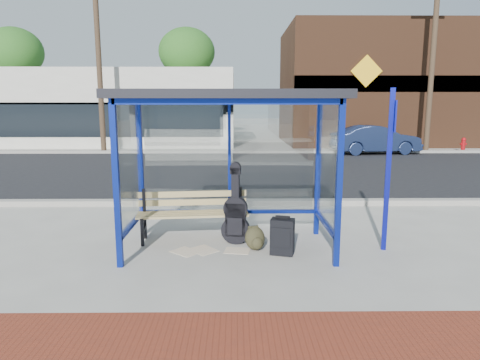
{
  "coord_description": "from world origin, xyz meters",
  "views": [
    {
      "loc": [
        0.1,
        -6.4,
        2.23
      ],
      "look_at": [
        0.17,
        0.2,
        1.05
      ],
      "focal_mm": 32.0,
      "sensor_mm": 36.0,
      "label": 1
    }
  ],
  "objects_px": {
    "guitar_bag": "(235,216)",
    "suitcase": "(282,237)",
    "backpack": "(255,239)",
    "fire_hydrant": "(463,144)",
    "parked_car": "(375,140)",
    "bench": "(193,211)"
  },
  "relations": [
    {
      "from": "guitar_bag",
      "to": "suitcase",
      "type": "xyz_separation_m",
      "value": [
        0.7,
        -0.53,
        -0.18
      ]
    },
    {
      "from": "backpack",
      "to": "guitar_bag",
      "type": "bearing_deg",
      "value": 117.49
    },
    {
      "from": "suitcase",
      "to": "backpack",
      "type": "relative_size",
      "value": 1.6
    },
    {
      "from": "guitar_bag",
      "to": "fire_hydrant",
      "type": "distance_m",
      "value": 17.1
    },
    {
      "from": "guitar_bag",
      "to": "parked_car",
      "type": "distance_m",
      "value": 14.05
    },
    {
      "from": "guitar_bag",
      "to": "suitcase",
      "type": "height_order",
      "value": "guitar_bag"
    },
    {
      "from": "guitar_bag",
      "to": "parked_car",
      "type": "relative_size",
      "value": 0.32
    },
    {
      "from": "suitcase",
      "to": "backpack",
      "type": "bearing_deg",
      "value": 167.69
    },
    {
      "from": "backpack",
      "to": "fire_hydrant",
      "type": "bearing_deg",
      "value": 36.43
    },
    {
      "from": "guitar_bag",
      "to": "bench",
      "type": "bearing_deg",
      "value": 171.28
    },
    {
      "from": "suitcase",
      "to": "fire_hydrant",
      "type": "xyz_separation_m",
      "value": [
        10.04,
        13.85,
        0.09
      ]
    },
    {
      "from": "parked_car",
      "to": "fire_hydrant",
      "type": "height_order",
      "value": "parked_car"
    },
    {
      "from": "bench",
      "to": "suitcase",
      "type": "height_order",
      "value": "bench"
    },
    {
      "from": "fire_hydrant",
      "to": "suitcase",
      "type": "bearing_deg",
      "value": -125.94
    },
    {
      "from": "bench",
      "to": "guitar_bag",
      "type": "relative_size",
      "value": 1.47
    },
    {
      "from": "bench",
      "to": "guitar_bag",
      "type": "height_order",
      "value": "guitar_bag"
    },
    {
      "from": "bench",
      "to": "parked_car",
      "type": "relative_size",
      "value": 0.47
    },
    {
      "from": "bench",
      "to": "backpack",
      "type": "xyz_separation_m",
      "value": [
        1.01,
        -0.54,
        -0.3
      ]
    },
    {
      "from": "bench",
      "to": "backpack",
      "type": "bearing_deg",
      "value": -33.49
    },
    {
      "from": "suitcase",
      "to": "fire_hydrant",
      "type": "bearing_deg",
      "value": 69.7
    },
    {
      "from": "fire_hydrant",
      "to": "guitar_bag",
      "type": "bearing_deg",
      "value": -128.87
    },
    {
      "from": "guitar_bag",
      "to": "backpack",
      "type": "height_order",
      "value": "guitar_bag"
    }
  ]
}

